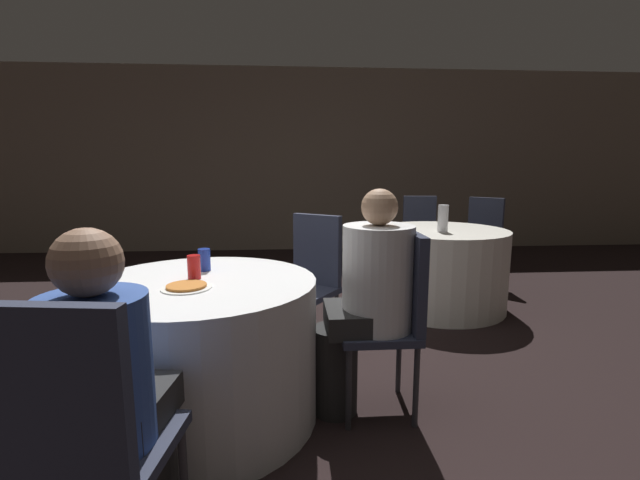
% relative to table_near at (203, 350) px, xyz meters
% --- Properties ---
extents(ground_plane, '(16.00, 16.00, 0.00)m').
position_rel_table_near_xyz_m(ground_plane, '(-0.03, 0.08, -0.37)').
color(ground_plane, black).
extents(wall_back, '(16.00, 0.06, 2.80)m').
position_rel_table_near_xyz_m(wall_back, '(-0.03, 4.69, 1.03)').
color(wall_back, '#7A6B5B').
rests_on(wall_back, ground_plane).
extents(table_near, '(1.17, 1.17, 0.74)m').
position_rel_table_near_xyz_m(table_near, '(0.00, 0.00, 0.00)').
color(table_near, white).
rests_on(table_near, ground_plane).
extents(table_far, '(1.20, 1.20, 0.74)m').
position_rel_table_near_xyz_m(table_far, '(1.86, 1.69, 0.00)').
color(table_far, white).
rests_on(table_far, ground_plane).
extents(chair_near_south, '(0.45, 0.45, 0.97)m').
position_rel_table_near_xyz_m(chair_near_south, '(-0.13, -0.99, 0.21)').
color(chair_near_south, '#2D3347').
rests_on(chair_near_south, ground_plane).
extents(chair_near_east, '(0.41, 0.40, 0.97)m').
position_rel_table_near_xyz_m(chair_near_east, '(1.00, -0.00, 0.21)').
color(chair_near_east, '#2D3347').
rests_on(chair_near_east, ground_plane).
extents(chair_near_northeast, '(0.56, 0.56, 0.97)m').
position_rel_table_near_xyz_m(chair_near_northeast, '(0.60, 0.80, 0.21)').
color(chair_near_northeast, '#2D3347').
rests_on(chair_near_northeast, ground_plane).
extents(chair_far_northeast, '(0.57, 0.57, 0.97)m').
position_rel_table_near_xyz_m(chair_far_northeast, '(2.58, 2.40, 0.21)').
color(chair_far_northeast, '#2D3347').
rests_on(chair_far_northeast, ground_plane).
extents(chair_far_north, '(0.44, 0.45, 0.97)m').
position_rel_table_near_xyz_m(chair_far_north, '(1.97, 2.70, 0.21)').
color(chair_far_north, '#2D3347').
rests_on(chair_far_north, ground_plane).
extents(person_white_shirt, '(0.52, 0.37, 1.19)m').
position_rel_table_near_xyz_m(person_white_shirt, '(0.84, -0.00, 0.25)').
color(person_white_shirt, '#282828').
rests_on(person_white_shirt, ground_plane).
extents(person_blue_shirt, '(0.34, 0.49, 1.13)m').
position_rel_table_near_xyz_m(person_blue_shirt, '(-0.11, -0.82, 0.20)').
color(person_blue_shirt, '#282828').
rests_on(person_blue_shirt, ground_plane).
extents(pizza_plate_near, '(0.24, 0.24, 0.02)m').
position_rel_table_near_xyz_m(pizza_plate_near, '(-0.03, -0.13, 0.38)').
color(pizza_plate_near, white).
rests_on(pizza_plate_near, table_near).
extents(soda_can_blue, '(0.07, 0.07, 0.12)m').
position_rel_table_near_xyz_m(soda_can_blue, '(-0.02, 0.22, 0.43)').
color(soda_can_blue, '#1E38A5').
rests_on(soda_can_blue, table_near).
extents(soda_can_red, '(0.07, 0.07, 0.12)m').
position_rel_table_near_xyz_m(soda_can_red, '(-0.03, 0.04, 0.43)').
color(soda_can_red, red).
rests_on(soda_can_red, table_near).
extents(bottle_far, '(0.09, 0.09, 0.24)m').
position_rel_table_near_xyz_m(bottle_far, '(1.80, 1.53, 0.49)').
color(bottle_far, white).
rests_on(bottle_far, table_far).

